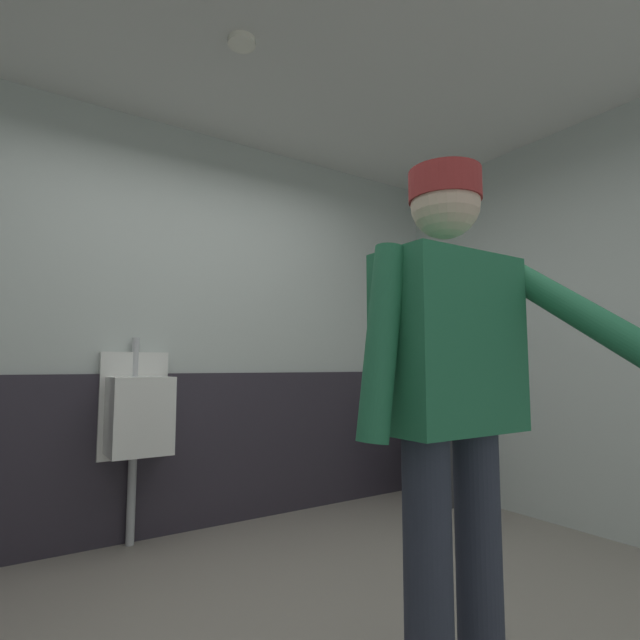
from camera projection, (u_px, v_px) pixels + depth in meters
wall_back at (179, 323)px, 3.27m from camera, size 4.98×0.12×2.70m
wall_right at (609, 321)px, 3.09m from camera, size 0.12×3.89×2.70m
wainscot_band_back at (178, 452)px, 3.12m from camera, size 4.38×0.03×1.02m
downlight_far at (242, 42)px, 2.42m from camera, size 0.14×0.14×0.03m
urinal_solo at (138, 414)px, 2.87m from camera, size 0.40×0.34×1.24m
person at (452, 388)px, 1.47m from camera, size 0.67×0.60×1.68m
trash_bin at (435, 458)px, 3.76m from camera, size 0.31×0.31×0.69m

